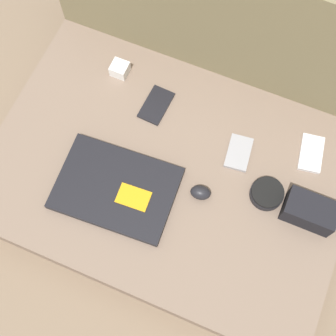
{
  "coord_description": "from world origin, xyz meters",
  "views": [
    {
      "loc": [
        0.18,
        -0.43,
        1.37
      ],
      "look_at": [
        0.0,
        0.0,
        0.13
      ],
      "focal_mm": 50.0,
      "sensor_mm": 36.0,
      "label": 1
    }
  ],
  "objects": [
    {
      "name": "speaker_puck",
      "position": [
        0.28,
        0.04,
        0.13
      ],
      "size": [
        0.09,
        0.09,
        0.03
      ],
      "color": "black",
      "rests_on": "couch_seat"
    },
    {
      "name": "computer_mouse",
      "position": [
        0.11,
        -0.03,
        0.13
      ],
      "size": [
        0.06,
        0.05,
        0.04
      ],
      "rotation": [
        0.0,
        0.0,
        0.18
      ],
      "color": "black",
      "rests_on": "couch_seat"
    },
    {
      "name": "charger_brick",
      "position": [
        -0.26,
        0.24,
        0.13
      ],
      "size": [
        0.05,
        0.05,
        0.04
      ],
      "color": "silver",
      "rests_on": "couch_seat"
    },
    {
      "name": "ground_plane",
      "position": [
        0.0,
        0.0,
        0.0
      ],
      "size": [
        8.0,
        8.0,
        0.0
      ],
      "primitive_type": "plane",
      "color": "#7A6651"
    },
    {
      "name": "couch_seat",
      "position": [
        0.0,
        0.0,
        0.05
      ],
      "size": [
        1.03,
        0.71,
        0.11
      ],
      "color": "#7A6656",
      "rests_on": "ground_plane"
    },
    {
      "name": "couch_backrest",
      "position": [
        0.0,
        0.46,
        0.27
      ],
      "size": [
        1.03,
        0.2,
        0.54
      ],
      "color": "#756B4C",
      "rests_on": "ground_plane"
    },
    {
      "name": "laptop",
      "position": [
        -0.11,
        -0.11,
        0.12
      ],
      "size": [
        0.34,
        0.25,
        0.03
      ],
      "rotation": [
        0.0,
        0.0,
        0.06
      ],
      "color": "black",
      "rests_on": "couch_seat"
    },
    {
      "name": "phone_black",
      "position": [
        -0.11,
        0.18,
        0.11
      ],
      "size": [
        0.08,
        0.12,
        0.01
      ],
      "rotation": [
        0.0,
        0.0,
        -0.06
      ],
      "color": "black",
      "rests_on": "couch_seat"
    },
    {
      "name": "camera_pouch",
      "position": [
        0.4,
        0.03,
        0.15
      ],
      "size": [
        0.14,
        0.08,
        0.08
      ],
      "color": "black",
      "rests_on": "couch_seat"
    },
    {
      "name": "phone_silver",
      "position": [
        0.36,
        0.21,
        0.12
      ],
      "size": [
        0.08,
        0.12,
        0.01
      ],
      "rotation": [
        0.0,
        0.0,
        0.16
      ],
      "color": "silver",
      "rests_on": "couch_seat"
    },
    {
      "name": "phone_small",
      "position": [
        0.17,
        0.13,
        0.12
      ],
      "size": [
        0.08,
        0.11,
        0.01
      ],
      "rotation": [
        0.0,
        0.0,
        0.12
      ],
      "color": "#99999E",
      "rests_on": "couch_seat"
    }
  ]
}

